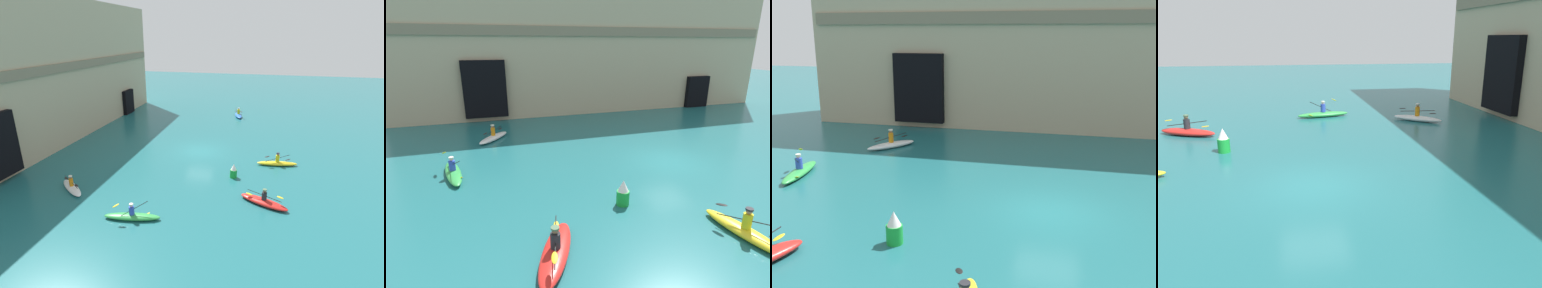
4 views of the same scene
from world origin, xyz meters
TOP-DOWN VIEW (x-y plane):
  - ground_plane at (0.00, 0.00)m, footprint 120.00×120.00m
  - cliff_bluff at (0.63, 16.66)m, footprint 36.78×7.78m
  - kayak_white at (-9.52, 7.20)m, footprint 2.44×2.87m
  - kayak_green at (-11.80, 1.54)m, footprint 1.31×3.47m
  - marker_buoy at (-4.75, -3.72)m, footprint 0.54×0.54m

SIDE VIEW (x-z plane):
  - ground_plane at x=0.00m, z-range 0.00..0.00m
  - kayak_green at x=-11.80m, z-range -0.37..0.79m
  - kayak_white at x=-9.52m, z-range -0.34..0.77m
  - marker_buoy at x=-4.75m, z-range -0.04..1.07m
  - cliff_bluff at x=0.63m, z-range -0.02..13.84m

